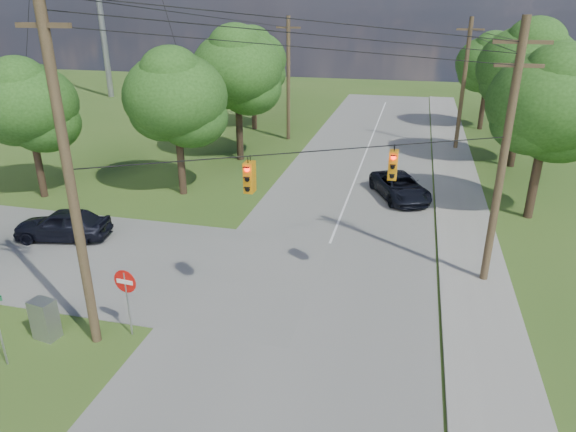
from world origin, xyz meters
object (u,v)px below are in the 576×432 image
(pole_sw, at_px, (68,169))
(control_cabinet, at_px, (45,319))
(car_main_north, at_px, (400,187))
(do_not_enter_sign, at_px, (126,289))
(pole_north_e, at_px, (463,84))
(pole_ne, at_px, (504,156))
(car_cross_dark, at_px, (63,224))
(pole_north_w, at_px, (288,78))

(pole_sw, distance_m, control_cabinet, 5.77)
(car_main_north, bearing_deg, do_not_enter_sign, -142.00)
(car_main_north, bearing_deg, pole_north_e, 48.66)
(pole_sw, xyz_separation_m, pole_ne, (13.50, 7.60, -0.76))
(car_cross_dark, relative_size, do_not_enter_sign, 1.78)
(pole_ne, distance_m, pole_north_w, 26.03)
(car_cross_dark, bearing_deg, pole_north_e, 128.31)
(pole_ne, bearing_deg, do_not_enter_sign, -150.70)
(car_main_north, bearing_deg, pole_sw, -143.84)
(car_main_north, xyz_separation_m, do_not_enter_sign, (-8.58, -16.30, 1.11))
(pole_sw, xyz_separation_m, pole_north_e, (13.50, 29.60, -1.10))
(pole_north_w, height_order, car_cross_dark, pole_north_w)
(pole_ne, distance_m, do_not_enter_sign, 14.76)
(car_cross_dark, relative_size, car_main_north, 0.89)
(pole_north_w, bearing_deg, pole_ne, -57.71)
(pole_sw, distance_m, do_not_enter_sign, 4.53)
(pole_north_e, distance_m, do_not_enter_sign, 31.74)
(pole_north_e, relative_size, car_main_north, 1.95)
(car_main_north, bearing_deg, car_cross_dark, -172.29)
(pole_ne, height_order, control_cabinet, pole_ne)
(control_cabinet, bearing_deg, car_main_north, 66.13)
(pole_north_e, bearing_deg, control_cabinet, -117.08)
(control_cabinet, bearing_deg, pole_north_w, 97.02)
(pole_ne, height_order, pole_north_w, pole_ne)
(pole_north_w, bearing_deg, pole_sw, -89.23)
(pole_ne, height_order, car_main_north, pole_ne)
(pole_sw, relative_size, pole_north_w, 1.20)
(pole_sw, xyz_separation_m, do_not_enter_sign, (1.02, 0.60, -4.37))
(pole_sw, xyz_separation_m, car_main_north, (9.60, 16.90, -5.48))
(car_main_north, bearing_deg, pole_ne, -91.47)
(pole_ne, distance_m, pole_north_e, 22.00)
(pole_ne, relative_size, car_cross_dark, 2.30)
(pole_ne, relative_size, car_main_north, 2.04)
(pole_north_w, xyz_separation_m, do_not_enter_sign, (1.42, -29.00, -3.27))
(pole_north_w, distance_m, control_cabinet, 30.21)
(pole_sw, height_order, do_not_enter_sign, pole_sw)
(pole_ne, distance_m, control_cabinet, 17.81)
(car_cross_dark, xyz_separation_m, control_cabinet, (4.53, -7.24, -0.07))
(pole_ne, height_order, pole_north_e, pole_ne)
(pole_north_e, xyz_separation_m, control_cabinet, (-15.26, -29.86, -4.39))
(pole_north_w, xyz_separation_m, car_main_north, (10.00, -12.70, -4.39))
(car_cross_dark, bearing_deg, control_cabinet, 21.51)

